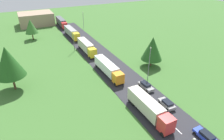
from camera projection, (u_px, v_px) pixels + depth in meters
road at (138, 93)px, 46.17m from camera, size 10.00×140.00×0.06m
lane_marking_centre at (153, 107)px, 41.62m from camera, size 0.16×117.67×0.01m
truck_lead at (149, 107)px, 38.22m from camera, size 2.65×12.30×3.54m
truck_second at (108, 68)px, 53.14m from camera, size 2.75×13.42×3.41m
truck_third at (87, 47)px, 66.76m from camera, size 2.55×12.63×3.72m
truck_fourth at (72, 32)px, 81.43m from camera, size 2.84×14.10×3.48m
truck_fifth at (61, 22)px, 96.09m from camera, size 2.51×14.21×3.75m
car_lead at (206, 136)px, 33.46m from camera, size 1.85×4.33×1.47m
car_second at (167, 104)px, 41.34m from camera, size 1.95×4.10×1.43m
car_third at (146, 86)px, 47.43m from camera, size 1.90×4.57×1.54m
lamppost_second at (149, 62)px, 49.69m from camera, size 0.36×0.36×9.04m
lamppost_third at (74, 40)px, 67.13m from camera, size 0.36×0.36×7.40m
lamppost_fourth at (83, 19)px, 91.55m from camera, size 0.36×0.36×7.87m
tree_oak at (31, 26)px, 77.44m from camera, size 5.03×5.03×8.16m
tree_birch at (152, 48)px, 56.11m from camera, size 6.17×6.17×9.03m
tree_maple at (8, 62)px, 44.28m from camera, size 6.70×6.70×11.06m
distant_building at (36, 19)px, 98.37m from camera, size 16.11×12.70×6.08m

